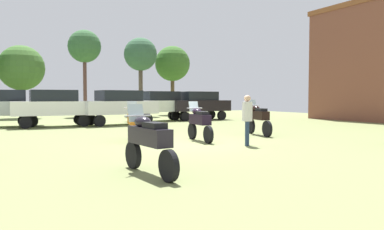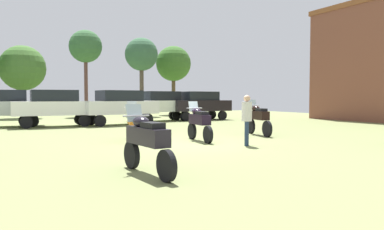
{
  "view_description": "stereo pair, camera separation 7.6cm",
  "coord_description": "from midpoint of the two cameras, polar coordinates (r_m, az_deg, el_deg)",
  "views": [
    {
      "loc": [
        -6.12,
        -11.55,
        1.63
      ],
      "look_at": [
        1.31,
        2.32,
        0.88
      ],
      "focal_mm": 34.85,
      "sensor_mm": 36.0,
      "label": 1
    },
    {
      "loc": [
        -6.06,
        -11.58,
        1.63
      ],
      "look_at": [
        1.31,
        2.32,
        0.88
      ],
      "focal_mm": 34.85,
      "sensor_mm": 36.0,
      "label": 2
    }
  ],
  "objects": [
    {
      "name": "car_4",
      "position": [
        25.29,
        -4.78,
        1.74
      ],
      "size": [
        4.49,
        2.32,
        2.0
      ],
      "rotation": [
        0.0,
        0.0,
        1.69
      ],
      "color": "black",
      "rests_on": "ground"
    },
    {
      "name": "person_1",
      "position": [
        12.45,
        8.56,
        -0.2
      ],
      "size": [
        0.48,
        0.48,
        1.68
      ],
      "rotation": [
        0.0,
        0.0,
        4.07
      ],
      "color": "navy",
      "rests_on": "ground"
    },
    {
      "name": "motorcycle_1",
      "position": [
        7.79,
        -6.65,
        -3.84
      ],
      "size": [
        0.62,
        2.23,
        1.46
      ],
      "rotation": [
        0.0,
        0.0,
        0.09
      ],
      "color": "black",
      "rests_on": "ground"
    },
    {
      "name": "car_2",
      "position": [
        26.33,
        1.23,
        1.79
      ],
      "size": [
        4.31,
        1.82,
        2.0
      ],
      "rotation": [
        0.0,
        0.0,
        1.58
      ],
      "color": "black",
      "rests_on": "ground"
    },
    {
      "name": "motorcycle_6",
      "position": [
        13.73,
        -8.79,
        -1.02
      ],
      "size": [
        0.75,
        2.08,
        1.46
      ],
      "rotation": [
        0.0,
        0.0,
        -0.24
      ],
      "color": "black",
      "rests_on": "ground"
    },
    {
      "name": "tree_1",
      "position": [
        32.55,
        -7.68,
        9.07
      ],
      "size": [
        2.82,
        2.82,
        6.69
      ],
      "color": "#4F4337",
      "rests_on": "ground"
    },
    {
      "name": "car_6",
      "position": [
        22.58,
        -26.87,
        1.33
      ],
      "size": [
        4.43,
        2.15,
        2.0
      ],
      "rotation": [
        0.0,
        0.0,
        1.49
      ],
      "color": "black",
      "rests_on": "ground"
    },
    {
      "name": "motorcycle_4",
      "position": [
        15.99,
        10.25,
        -0.43
      ],
      "size": [
        0.71,
        2.17,
        1.5
      ],
      "rotation": [
        0.0,
        0.0,
        -0.2
      ],
      "color": "black",
      "rests_on": "ground"
    },
    {
      "name": "motorcycle_2",
      "position": [
        13.6,
        1.28,
        -1.04
      ],
      "size": [
        0.62,
        2.08,
        1.45
      ],
      "rotation": [
        0.0,
        0.0,
        -0.1
      ],
      "color": "black",
      "rests_on": "ground"
    },
    {
      "name": "ground_plane",
      "position": [
        13.17,
        -0.15,
        -4.32
      ],
      "size": [
        44.0,
        52.0,
        0.02
      ],
      "color": "olive"
    },
    {
      "name": "tree_2",
      "position": [
        33.0,
        -15.92,
        9.94
      ],
      "size": [
        2.73,
        2.73,
        7.24
      ],
      "color": "brown",
      "rests_on": "ground"
    },
    {
      "name": "car_3",
      "position": [
        22.07,
        -10.94,
        1.55
      ],
      "size": [
        4.49,
        2.3,
        2.0
      ],
      "rotation": [
        0.0,
        0.0,
        1.69
      ],
      "color": "black",
      "rests_on": "ground"
    },
    {
      "name": "tree_5",
      "position": [
        31.68,
        -24.44,
        6.53
      ],
      "size": [
        3.46,
        3.46,
        5.59
      ],
      "color": "brown",
      "rests_on": "ground"
    },
    {
      "name": "car_1",
      "position": [
        21.6,
        -20.22,
        1.41
      ],
      "size": [
        4.35,
        1.92,
        2.0
      ],
      "rotation": [
        0.0,
        0.0,
        1.54
      ],
      "color": "black",
      "rests_on": "ground"
    },
    {
      "name": "tree_8",
      "position": [
        34.78,
        -2.8,
        7.79
      ],
      "size": [
        3.23,
        3.23,
        6.33
      ],
      "color": "brown",
      "rests_on": "ground"
    }
  ]
}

